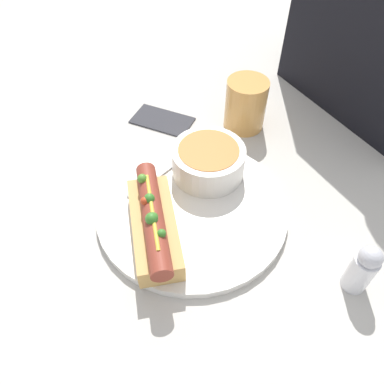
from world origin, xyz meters
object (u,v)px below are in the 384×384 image
(hot_dog, at_px, (154,224))
(soup_bowl, at_px, (208,160))
(spoon, at_px, (186,154))
(drinking_glass, at_px, (246,104))
(salt_shaker, at_px, (363,269))

(hot_dog, relative_size, soup_bowl, 1.55)
(spoon, height_order, drinking_glass, drinking_glass)
(hot_dog, xyz_separation_m, soup_bowl, (-0.07, 0.12, 0.00))
(soup_bowl, bearing_deg, drinking_glass, 122.88)
(hot_dog, bearing_deg, drinking_glass, 139.27)
(hot_dog, relative_size, salt_shaker, 2.19)
(spoon, distance_m, salt_shaker, 0.31)
(spoon, xyz_separation_m, salt_shaker, (0.30, 0.08, 0.02))
(hot_dog, bearing_deg, soup_bowl, 136.76)
(drinking_glass, relative_size, salt_shaker, 1.14)
(hot_dog, bearing_deg, salt_shaker, 64.24)
(soup_bowl, xyz_separation_m, drinking_glass, (-0.08, 0.12, 0.01))
(drinking_glass, height_order, salt_shaker, drinking_glass)
(hot_dog, height_order, salt_shaker, salt_shaker)
(soup_bowl, distance_m, salt_shaker, 0.26)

